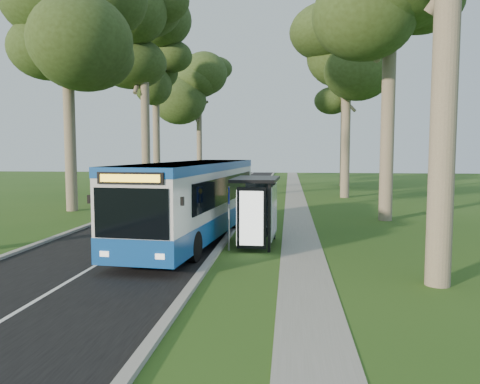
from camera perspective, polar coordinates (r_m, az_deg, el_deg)
The scene contains 18 objects.
ground at distance 19.28m, azimuth -1.58°, elevation -5.73°, with size 120.00×120.00×0.00m, color #2A4F18.
road at distance 29.61m, azimuth -5.74°, elevation -1.97°, with size 7.00×100.00×0.02m, color black.
kerb_east at distance 29.10m, azimuth 1.03°, elevation -1.97°, with size 0.25×100.00×0.12m, color #9E9B93.
kerb_west at distance 30.51m, azimuth -12.19°, elevation -1.75°, with size 0.25×100.00×0.12m, color #9E9B93.
centre_line at distance 29.61m, azimuth -5.74°, elevation -1.94°, with size 0.12×100.00×0.01m, color white.
footpath at distance 29.00m, azimuth 6.94°, elevation -2.13°, with size 1.50×100.00×0.02m, color gray.
bus at distance 18.84m, azimuth -5.60°, elevation -1.00°, with size 3.62×12.04×3.14m.
bus_stop_sign at distance 16.79m, azimuth -1.38°, elevation -2.26°, with size 0.11×0.33×2.33m.
bus_shelter at distance 17.39m, azimuth 2.34°, elevation -0.83°, with size 1.75×3.08×2.59m.
litter_bin at distance 27.30m, azimuth 2.97°, elevation -1.64°, with size 0.49×0.49×0.85m.
car_white at distance 42.74m, azimuth -8.76°, elevation 1.25°, with size 1.97×4.91×1.67m, color silver.
car_silver at distance 45.04m, azimuth -7.32°, elevation 1.25°, with size 1.42×4.08×1.34m, color #A0A2A8.
tree_west_b at distance 30.70m, azimuth -20.41°, elevation 18.85°, with size 5.20×5.20×14.98m.
tree_west_c at distance 39.38m, azimuth -11.61°, elevation 16.77°, with size 5.20×5.20×15.79m.
tree_west_d at distance 49.50m, azimuth -10.29°, elevation 15.28°, with size 5.20×5.20×16.88m.
tree_west_e at distance 58.22m, azimuth -5.02°, elevation 11.57°, with size 5.20×5.20×13.85m.
tree_east_c at distance 37.86m, azimuth 12.96°, elevation 16.97°, with size 5.20×5.20×15.56m.
tree_east_d at distance 49.60m, azimuth 12.65°, elevation 13.15°, with size 5.20×5.20×14.47m.
Camera 1 is at (2.52, -18.77, 3.59)m, focal length 35.00 mm.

